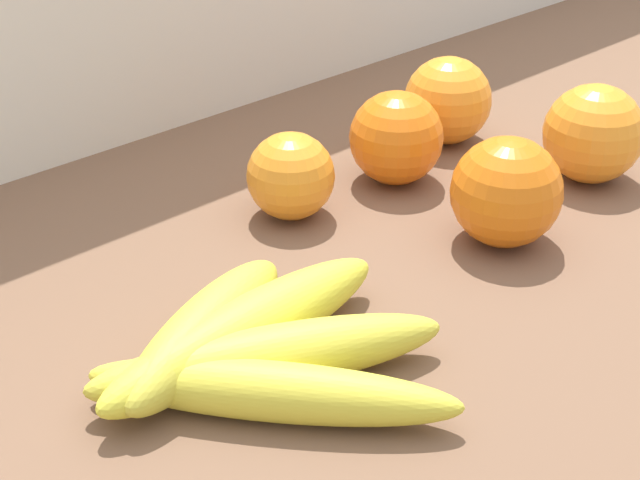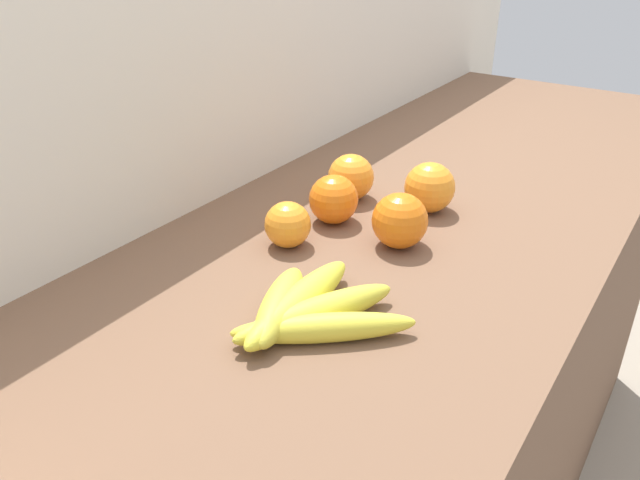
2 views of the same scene
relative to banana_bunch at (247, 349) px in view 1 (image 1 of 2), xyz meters
The scene contains 7 objects.
wall_back 0.62m from the banana_bunch, 41.56° to the left, with size 2.29×0.06×1.30m, color silver.
banana_bunch is the anchor object (origin of this frame).
orange_front 0.20m from the banana_bunch, 41.95° to the left, with size 0.07×0.07×0.07m, color orange.
orange_far_right 0.38m from the banana_bunch, 23.03° to the left, with size 0.08×0.08×0.08m, color orange.
orange_back_right 0.24m from the banana_bunch, ahead, with size 0.08×0.08×0.08m, color orange.
orange_back_left 0.38m from the banana_bunch, ahead, with size 0.08×0.08×0.08m, color orange.
orange_right 0.28m from the banana_bunch, 25.73° to the left, with size 0.08×0.08×0.08m, color orange.
Camera 1 is at (-0.68, -0.39, 1.27)m, focal length 52.69 mm.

